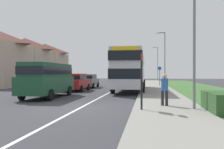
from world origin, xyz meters
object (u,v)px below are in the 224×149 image
Objects in this scene: parked_car_grey at (88,80)px; bus_stop_sign at (142,77)px; parked_van_dark_green at (48,77)px; pedestrian_at_stop at (165,88)px; parked_car_red at (76,81)px; street_lamp_mid at (164,55)px; street_lamp_far at (157,61)px; double_decker_bus at (130,68)px; cycle_route_sign at (160,75)px; street_lamp_near at (192,19)px.

bus_stop_sign is at bearing -67.79° from parked_car_grey.
pedestrian_at_stop is (7.69, -3.68, -0.43)m from parked_van_dark_green.
pedestrian_at_stop is at bearing -51.82° from parked_car_red.
parked_van_dark_green is at bearing -120.91° from street_lamp_mid.
street_lamp_far is (8.88, 28.10, 3.24)m from parked_car_red.
parked_car_grey is at bearing 140.37° from double_decker_bus.
parked_van_dark_green is at bearing -128.33° from double_decker_bus.
bus_stop_sign reaches higher than pedestrian_at_stop.
bus_stop_sign is at bearing -59.54° from parked_car_red.
bus_stop_sign is at bearing -37.60° from parked_van_dark_green.
parked_van_dark_green is at bearing -120.73° from cycle_route_sign.
parked_van_dark_green is 5.96m from parked_car_red.
street_lamp_mid reaches higher than parked_car_red.
street_lamp_far is (1.30, 37.73, 3.17)m from pedestrian_at_stop.
parked_car_red is 1.59× the size of bus_stop_sign.
parked_car_grey is 1.63× the size of cycle_route_sign.
street_lamp_mid reaches higher than double_decker_bus.
cycle_route_sign is at bearing -123.67° from street_lamp_mid.
street_lamp_mid is (8.90, 9.12, 3.12)m from parked_car_red.
parked_car_red is at bearing 129.62° from street_lamp_near.
street_lamp_far is at bearing 88.02° from pedestrian_at_stop.
street_lamp_mid is at bearing 56.33° from cycle_route_sign.
double_decker_bus is 1.47× the size of street_lamp_near.
street_lamp_mid is at bearing 85.95° from pedestrian_at_stop.
parked_car_grey is 10.35m from street_lamp_mid.
parked_van_dark_green is 0.78× the size of street_lamp_near.
bus_stop_sign is at bearing -127.74° from pedestrian_at_stop.
parked_car_grey is 16.54m from pedestrian_at_stop.
pedestrian_at_stop is at bearing 52.26° from bus_stop_sign.
street_lamp_far is at bearing 72.47° from parked_car_red.
parked_van_dark_green reaches higher than parked_car_red.
parked_car_grey is 8.98m from cycle_route_sign.
street_lamp_mid reaches higher than pedestrian_at_stop.
parked_car_red is 13.12m from street_lamp_mid.
cycle_route_sign is at bearing 84.60° from bus_stop_sign.
parked_car_red is at bearing 88.85° from parked_van_dark_green.
bus_stop_sign is at bearing -96.83° from street_lamp_mid.
street_lamp_near is at bearing -72.49° from double_decker_bus.
street_lamp_far is at bearing 89.71° from street_lamp_near.
street_lamp_far reaches higher than street_lamp_mid.
street_lamp_mid is 18.99m from street_lamp_far.
cycle_route_sign is at bearing 67.18° from double_decker_bus.
double_decker_bus is at bearing -97.75° from street_lamp_far.
pedestrian_at_stop is (7.65, -14.67, 0.11)m from parked_car_grey.
street_lamp_near is at bearing -37.77° from pedestrian_at_stop.
parked_car_red is 13.98m from street_lamp_near.
street_lamp_far reaches higher than double_decker_bus.
pedestrian_at_stop is 37.89m from street_lamp_far.
bus_stop_sign reaches higher than parked_car_grey.
street_lamp_mid is (9.02, 15.06, 2.62)m from parked_van_dark_green.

